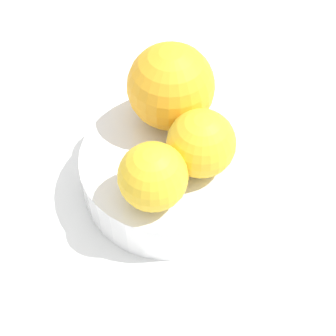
# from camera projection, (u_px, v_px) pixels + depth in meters

# --- Properties ---
(ground_plane) EXTENTS (1.10, 1.10, 0.02)m
(ground_plane) POSITION_uv_depth(u_px,v_px,m) (168.00, 191.00, 0.50)
(ground_plane) COLOR white
(fruit_bowl) EXTENTS (0.17, 0.17, 0.05)m
(fruit_bowl) POSITION_uv_depth(u_px,v_px,m) (168.00, 172.00, 0.48)
(fruit_bowl) COLOR white
(fruit_bowl) RESTS_ON ground_plane
(orange_in_bowl_0) EXTENTS (0.09, 0.09, 0.09)m
(orange_in_bowl_0) POSITION_uv_depth(u_px,v_px,m) (175.00, 87.00, 0.45)
(orange_in_bowl_0) COLOR #F9A823
(orange_in_bowl_0) RESTS_ON fruit_bowl
(orange_in_bowl_1) EXTENTS (0.06, 0.06, 0.06)m
(orange_in_bowl_1) POSITION_uv_depth(u_px,v_px,m) (153.00, 177.00, 0.40)
(orange_in_bowl_1) COLOR yellow
(orange_in_bowl_1) RESTS_ON fruit_bowl
(orange_in_bowl_2) EXTENTS (0.06, 0.06, 0.06)m
(orange_in_bowl_2) POSITION_uv_depth(u_px,v_px,m) (201.00, 144.00, 0.42)
(orange_in_bowl_2) COLOR yellow
(orange_in_bowl_2) RESTS_ON fruit_bowl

